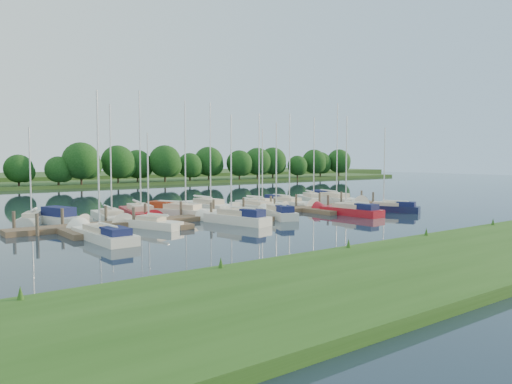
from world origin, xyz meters
TOP-DOWN VIEW (x-y plane):
  - ground at (0.00, 0.00)m, footprint 260.00×260.00m
  - near_bank at (0.00, -16.00)m, footprint 90.00×10.00m
  - dock at (0.00, 7.31)m, footprint 40.00×6.00m
  - mooring_pilings at (0.00, 8.43)m, footprint 38.24×2.84m
  - far_shore at (0.00, 75.00)m, footprint 180.00×30.00m
  - distant_hill at (0.00, 100.00)m, footprint 220.00×40.00m
  - treeline at (3.45, 61.96)m, footprint 145.66×10.16m
  - sailboat_n_0 at (-16.74, 13.79)m, footprint 3.59×6.37m
  - motorboat at (-14.80, 12.56)m, footprint 3.35×6.33m
  - sailboat_n_2 at (-10.77, 11.61)m, footprint 2.87×8.36m
  - sailboat_n_3 at (-7.93, 11.96)m, footprint 3.71×9.45m
  - sailboat_n_4 at (-4.37, 10.71)m, footprint 5.43×8.35m
  - sailboat_n_5 at (0.64, 13.97)m, footprint 2.57×9.11m
  - sailboat_n_6 at (4.48, 10.58)m, footprint 2.05×8.18m
  - sailboat_n_7 at (6.70, 13.00)m, footprint 2.48×7.04m
  - sailboat_n_8 at (10.17, 12.58)m, footprint 2.33×8.58m
  - sailboat_n_9 at (15.55, 14.03)m, footprint 4.84×8.27m
  - sailboat_n_10 at (17.28, 12.11)m, footprint 3.81×9.90m
  - sailboat_s_0 at (-14.93, 2.33)m, footprint 2.22×8.24m
  - sailboat_s_1 at (-9.85, 5.60)m, footprint 3.08×5.97m
  - sailboat_s_2 at (-3.07, 3.75)m, footprint 3.12×7.37m
  - sailboat_s_3 at (2.40, 4.80)m, footprint 3.56×7.00m
  - sailboat_s_4 at (9.26, 2.31)m, footprint 2.23×7.69m
  - sailboat_s_5 at (14.59, 1.99)m, footprint 4.24×6.72m

SIDE VIEW (x-z plane):
  - ground at x=0.00m, z-range 0.00..0.00m
  - dock at x=0.00m, z-range 0.00..0.40m
  - near_bank at x=0.00m, z-range 0.00..0.50m
  - sailboat_n_2 at x=-10.77m, z-range -4.96..5.50m
  - sailboat_n_6 at x=4.48m, z-range -4.93..5.47m
  - sailboat_n_0 at x=-16.74m, z-range -3.91..4.46m
  - sailboat_s_1 at x=-9.85m, z-range -3.63..4.17m
  - sailboat_n_7 at x=6.70m, z-range -4.22..4.77m
  - sailboat_n_9 at x=15.55m, z-range -5.13..5.69m
  - sailboat_n_5 at x=0.64m, z-range -5.53..6.10m
  - sailboat_n_3 at x=-7.93m, z-range -5.70..6.27m
  - far_shore at x=0.00m, z-range 0.00..0.60m
  - sailboat_s_0 at x=-14.93m, z-range -4.88..5.50m
  - sailboat_s_5 at x=14.59m, z-range -4.14..4.77m
  - sailboat_n_8 at x=10.17m, z-range -5.09..5.72m
  - sailboat_s_4 at x=9.26m, z-range -4.61..5.26m
  - sailboat_s_3 at x=2.40m, z-range -4.25..4.93m
  - sailboat_n_4 at x=-4.37m, z-range -5.25..5.93m
  - sailboat_n_10 at x=17.28m, z-range -5.90..6.58m
  - sailboat_s_2 at x=-3.07m, z-range -4.44..5.13m
  - motorboat at x=-14.80m, z-range -0.52..1.23m
  - mooring_pilings at x=0.00m, z-range -0.40..1.60m
  - distant_hill at x=0.00m, z-range 0.00..1.40m
  - treeline at x=3.45m, z-range 0.05..8.35m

